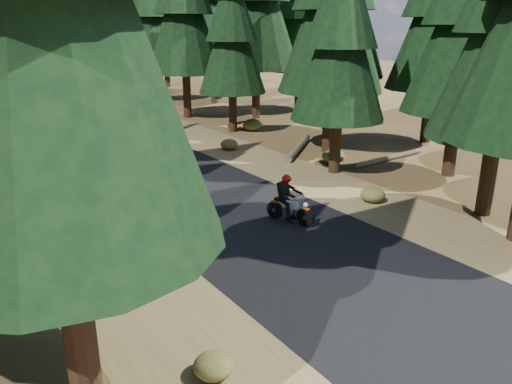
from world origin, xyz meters
TOP-DOWN VIEW (x-y plane):
  - ground at (0.00, 0.00)m, footprint 120.00×120.00m
  - road at (0.00, 5.00)m, footprint 6.00×100.00m
  - shoulder_l at (-4.60, 5.00)m, footprint 3.20×100.00m
  - shoulder_r at (4.60, 5.00)m, footprint 3.20×100.00m
  - log_near at (7.19, 8.28)m, footprint 3.91×3.37m
  - log_far at (9.44, 4.46)m, footprint 4.60×0.49m
  - understory_shrubs at (1.52, 7.91)m, footprint 16.34×30.99m
  - rider_lead at (1.01, 1.08)m, footprint 1.08×1.82m
  - rider_follow at (-1.15, 5.76)m, footprint 0.57×1.73m

SIDE VIEW (x-z plane):
  - ground at x=0.00m, z-range 0.00..0.00m
  - shoulder_l at x=-4.60m, z-range 0.00..0.01m
  - shoulder_r at x=4.60m, z-range 0.00..0.01m
  - road at x=0.00m, z-range 0.00..0.01m
  - log_far at x=9.44m, z-range 0.00..0.24m
  - log_near at x=7.19m, z-range 0.00..0.32m
  - understory_shrubs at x=1.52m, z-range -0.06..0.62m
  - rider_follow at x=-1.15m, z-range -0.25..1.28m
  - rider_lead at x=1.01m, z-range -0.25..1.30m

